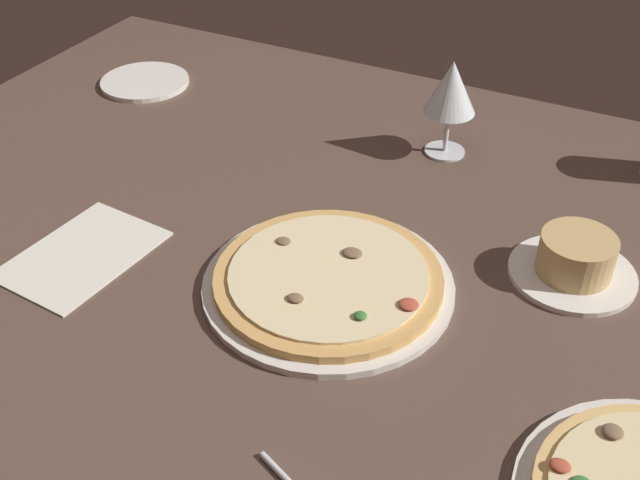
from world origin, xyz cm
name	(u,v)px	position (x,y,z in cm)	size (l,w,h in cm)	color
dining_table	(313,241)	(0.00, 0.00, 2.00)	(150.00, 110.00, 4.00)	brown
pizza_main	(328,281)	(7.75, -10.48, 5.21)	(32.64, 32.64, 3.26)	silver
ramekin_on_saucer	(575,261)	(35.30, 6.38, 6.56)	(16.69, 16.69, 6.17)	silver
wine_glass_far	(451,90)	(9.29, 29.37, 15.28)	(8.32, 8.32, 16.02)	silver
side_plate	(145,82)	(-50.54, 27.76, 4.45)	(16.72, 16.72, 0.90)	silver
paper_menu	(82,255)	(-25.30, -19.58, 4.15)	(14.58, 20.80, 0.30)	silver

